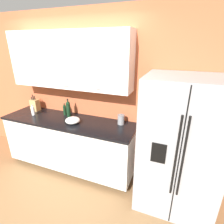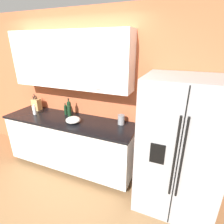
% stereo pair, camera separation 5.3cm
% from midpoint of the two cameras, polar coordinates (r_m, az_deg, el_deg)
% --- Properties ---
extents(ground_plane, '(14.00, 14.00, 0.00)m').
position_cam_midpoint_polar(ground_plane, '(2.93, -25.72, -26.86)').
color(ground_plane, olive).
extents(wall_back, '(10.00, 0.39, 2.60)m').
position_cam_midpoint_polar(wall_back, '(3.05, -11.70, 9.12)').
color(wall_back, '#BC5B38').
rests_on(wall_back, ground_plane).
extents(counter_unit, '(2.27, 0.64, 0.92)m').
position_cam_midpoint_polar(counter_unit, '(3.18, -12.80, -9.86)').
color(counter_unit, black).
rests_on(counter_unit, ground_plane).
extents(refrigerator, '(0.96, 0.82, 1.76)m').
position_cam_midpoint_polar(refrigerator, '(2.41, 21.65, -10.39)').
color(refrigerator, '#9E9EA0').
rests_on(refrigerator, ground_plane).
extents(knife_block, '(0.14, 0.11, 0.30)m').
position_cam_midpoint_polar(knife_block, '(3.55, -22.99, 2.29)').
color(knife_block, tan).
rests_on(knife_block, counter_unit).
extents(wine_bottle, '(0.07, 0.07, 0.31)m').
position_cam_midpoint_polar(wine_bottle, '(3.06, -13.35, 1.17)').
color(wine_bottle, black).
rests_on(wine_bottle, counter_unit).
extents(soap_dispenser, '(0.06, 0.06, 0.19)m').
position_cam_midpoint_polar(soap_dispenser, '(3.35, -23.61, 0.55)').
color(soap_dispenser, white).
rests_on(soap_dispenser, counter_unit).
extents(oil_bottle, '(0.05, 0.05, 0.21)m').
position_cam_midpoint_polar(oil_bottle, '(3.16, -14.46, 0.86)').
color(oil_bottle, black).
rests_on(oil_bottle, counter_unit).
extents(steel_canister, '(0.11, 0.11, 0.17)m').
position_cam_midpoint_polar(steel_canister, '(2.70, 3.58, -2.47)').
color(steel_canister, gray).
rests_on(steel_canister, counter_unit).
extents(mixing_bowl, '(0.23, 0.23, 0.10)m').
position_cam_midpoint_polar(mixing_bowl, '(2.81, -12.06, -2.56)').
color(mixing_bowl, white).
rests_on(mixing_bowl, counter_unit).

